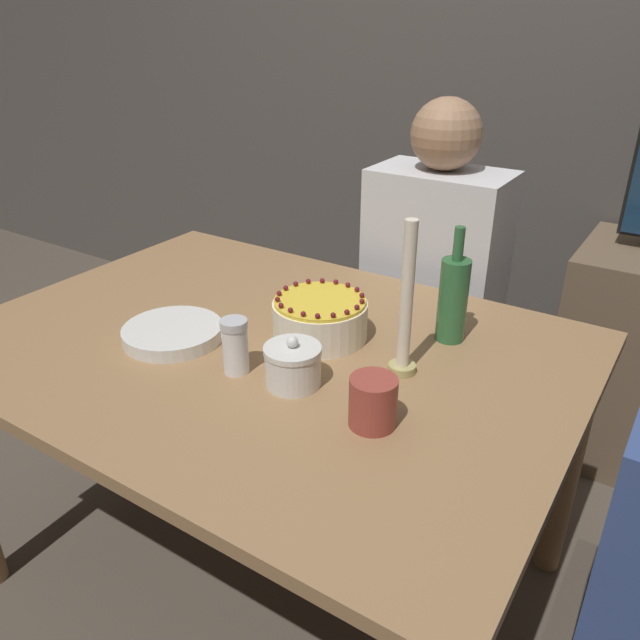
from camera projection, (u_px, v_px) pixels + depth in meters
The scene contains 11 objects.
ground_plane at pixel (274, 570), 1.77m from camera, with size 12.00×12.00×0.00m, color #4C4238.
wall_behind at pixel (496, 47), 2.23m from camera, with size 8.00×0.05×2.60m.
dining_table at pixel (265, 381), 1.48m from camera, with size 1.40×1.01×0.74m.
cake at pixel (320, 318), 1.44m from camera, with size 0.22×0.22×0.11m.
sugar_bowl at pixel (293, 365), 1.26m from camera, with size 0.12×0.12×0.11m.
sugar_shaker at pixel (235, 346), 1.29m from camera, with size 0.06×0.06×0.12m.
plate_stack at pixel (173, 333), 1.44m from camera, with size 0.23×0.23×0.03m.
candle at pixel (406, 312), 1.26m from camera, with size 0.06×0.06×0.33m.
bottle at pixel (453, 298), 1.40m from camera, with size 0.07×0.07×0.27m.
cup at pixel (373, 402), 1.13m from camera, with size 0.09×0.09×0.10m.
person_man_blue_shirt at pixel (430, 320), 2.00m from camera, with size 0.40×0.34×1.21m.
Camera 1 is at (0.80, -0.99, 1.42)m, focal length 35.00 mm.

